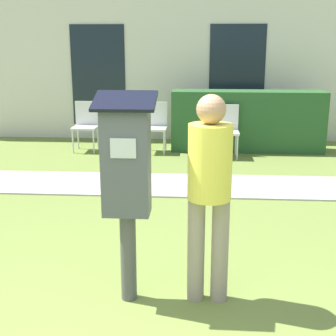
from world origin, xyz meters
name	(u,v)px	position (x,y,z in m)	size (l,w,h in m)	color
sidewalk	(150,184)	(0.00, 3.98, 0.01)	(12.00, 1.10, 0.02)	#A3A099
building_facade	(167,61)	(0.00, 7.41, 1.60)	(10.00, 0.26, 3.20)	silver
parking_meter	(126,172)	(0.16, 0.96, 1.02)	(0.44, 0.31, 1.59)	#4C4C4C
person_standing	(209,184)	(0.76, 0.99, 0.93)	(0.32, 0.32, 1.58)	gray
outdoor_chair_left	(86,122)	(-1.42, 6.15, 0.53)	(0.44, 0.44, 0.90)	silver
outdoor_chair_middle	(155,123)	(-0.14, 6.13, 0.53)	(0.44, 0.44, 0.90)	silver
outdoor_chair_right	(226,126)	(1.13, 5.83, 0.53)	(0.44, 0.44, 0.90)	silver
hedge_row	(247,121)	(1.55, 6.34, 0.55)	(2.77, 0.60, 1.10)	#285628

